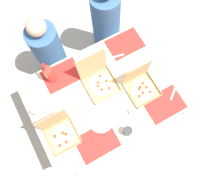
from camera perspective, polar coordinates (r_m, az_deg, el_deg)
The scene contains 21 objects.
ground_plane at distance 2.97m, azimuth 0.00°, elevation -4.51°, with size 6.00×6.00×0.00m, color beige.
dining_table at distance 2.36m, azimuth 0.00°, elevation -0.73°, with size 1.59×1.04×0.73m.
placemat_near_left at distance 2.16m, azimuth -3.59°, elevation -12.54°, with size 0.36×0.26×0.00m, color red.
placemat_near_right at distance 2.28m, azimuth 12.50°, elevation -3.51°, with size 0.36×0.26×0.00m, color red.
placemat_far_left at distance 2.37m, azimuth -12.00°, elevation 3.38°, with size 0.36×0.26×0.00m, color red.
placemat_far_right at distance 2.48m, azimuth 3.12°, elevation 10.96°, with size 0.36×0.26×0.00m, color red.
pizza_box_corner_left at distance 2.25m, azimuth 7.01°, elevation 0.84°, with size 0.28×0.28×0.32m.
pizza_box_center at distance 2.25m, azimuth -3.10°, elevation 2.19°, with size 0.29×0.33×0.33m.
pizza_box_edge_far at distance 2.17m, azimuth -12.29°, elevation -10.19°, with size 0.27×0.27×0.30m.
plate_far_left at distance 2.18m, azimuth -2.70°, elevation -7.58°, with size 0.22×0.22×0.03m.
plate_far_right at distance 2.39m, azimuth 11.43°, elevation 5.08°, with size 0.23×0.23×0.03m.
soda_bottle at distance 2.26m, azimuth -14.96°, elevation 3.79°, with size 0.09×0.09×0.32m.
cup_spare at distance 2.27m, azimuth -17.95°, elevation -4.94°, with size 0.07×0.07×0.10m, color silver.
cup_red at distance 2.13m, azimuth 3.81°, elevation -10.01°, with size 0.08×0.08×0.10m, color #333338.
condiment_bowl at distance 2.20m, azimuth 5.01°, elevation -5.30°, with size 0.07×0.07×0.04m, color white.
fork_by_near_left at distance 2.34m, azimuth 14.71°, elevation -0.39°, with size 0.19×0.02×0.01m, color #B7B7BC.
knife_by_far_right at distance 2.28m, azimuth -11.65°, elevation -3.04°, with size 0.21×0.02×0.01m, color #B7B7BC.
knife_by_far_left at distance 2.40m, azimuth 0.49°, elevation 7.78°, with size 0.21×0.02×0.01m, color #B7B7BC.
fork_by_near_right at distance 2.54m, azimuth 10.44°, elevation 11.74°, with size 0.19×0.02×0.01m, color #B7B7BC.
diner_left_seat at distance 2.77m, azimuth -14.66°, elevation 8.43°, with size 0.32×0.32×1.12m.
diner_right_seat at distance 2.82m, azimuth -1.43°, elevation 15.41°, with size 0.32×0.32×1.20m.
Camera 1 is at (-0.36, -0.64, 2.88)m, focal length 37.93 mm.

